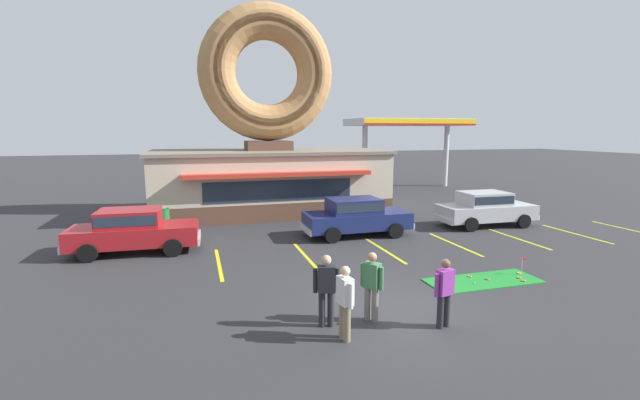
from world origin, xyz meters
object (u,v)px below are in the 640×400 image
object	(u,v)px
pedestrian_clipboard_woman	(326,287)
trash_bin	(163,219)
pedestrian_blue_sweater_man	(444,290)
putting_flag_pin	(523,262)
car_red	(133,229)
golf_ball	(475,283)
pedestrian_leather_jacket_man	(372,283)
car_navy	(356,215)
car_silver	(485,207)
pedestrian_hooded_kid	(345,299)

from	to	relation	value
pedestrian_clipboard_woman	trash_bin	bearing A→B (deg)	110.30
pedestrian_blue_sweater_man	putting_flag_pin	bearing A→B (deg)	29.08
car_red	trash_bin	bearing A→B (deg)	77.65
pedestrian_blue_sweater_man	trash_bin	xyz separation A→B (m)	(-6.67, 12.03, -0.37)
golf_ball	pedestrian_clipboard_woman	world-z (taller)	pedestrian_clipboard_woman
putting_flag_pin	pedestrian_leather_jacket_man	size ratio (longest dim) A/B	0.33
car_navy	trash_bin	distance (m)	8.61
putting_flag_pin	car_red	distance (m)	13.22
car_silver	pedestrian_leather_jacket_man	distance (m)	12.06
putting_flag_pin	car_navy	xyz separation A→B (m)	(-3.07, 6.20, 0.43)
car_navy	car_silver	size ratio (longest dim) A/B	0.99
trash_bin	pedestrian_leather_jacket_man	bearing A→B (deg)	-65.01
car_silver	pedestrian_blue_sweater_man	distance (m)	11.58
pedestrian_clipboard_woman	car_red	bearing A→B (deg)	122.82
putting_flag_pin	trash_bin	world-z (taller)	trash_bin
car_silver	pedestrian_hooded_kid	world-z (taller)	pedestrian_hooded_kid
car_silver	trash_bin	distance (m)	14.75
golf_ball	pedestrian_clipboard_woman	size ratio (longest dim) A/B	0.03
car_red	pedestrian_blue_sweater_man	world-z (taller)	car_red
car_red	putting_flag_pin	bearing A→B (deg)	-27.38
pedestrian_hooded_kid	pedestrian_clipboard_woman	bearing A→B (deg)	105.11
golf_ball	pedestrian_clipboard_woman	xyz separation A→B (m)	(-4.89, -1.33, 0.87)
car_navy	pedestrian_clipboard_woman	distance (m)	8.63
putting_flag_pin	car_red	xyz separation A→B (m)	(-11.73, 6.08, 0.43)
pedestrian_hooded_kid	pedestrian_clipboard_woman	size ratio (longest dim) A/B	0.97
putting_flag_pin	pedestrian_blue_sweater_man	world-z (taller)	pedestrian_blue_sweater_man
putting_flag_pin	trash_bin	bearing A→B (deg)	138.59
putting_flag_pin	pedestrian_clipboard_woman	distance (m)	6.99
golf_ball	pedestrian_hooded_kid	xyz separation A→B (m)	(-4.70, -2.03, 0.84)
golf_ball	car_silver	world-z (taller)	car_silver
car_silver	pedestrian_hooded_kid	distance (m)	13.18
car_navy	pedestrian_blue_sweater_man	xyz separation A→B (m)	(-1.21, -8.58, 0.00)
golf_ball	pedestrian_blue_sweater_man	bearing A→B (deg)	-138.36
putting_flag_pin	car_silver	size ratio (longest dim) A/B	0.12
pedestrian_blue_sweater_man	trash_bin	bearing A→B (deg)	119.01
car_navy	pedestrian_leather_jacket_man	world-z (taller)	pedestrian_leather_jacket_man
pedestrian_blue_sweater_man	trash_bin	size ratio (longest dim) A/B	1.63
car_silver	car_red	size ratio (longest dim) A/B	1.00
pedestrian_hooded_kid	trash_bin	distance (m)	12.72
car_silver	trash_bin	bearing A→B (deg)	166.81
car_red	pedestrian_leather_jacket_man	bearing A→B (deg)	-51.87
putting_flag_pin	pedestrian_leather_jacket_man	distance (m)	5.94
car_red	pedestrian_hooded_kid	world-z (taller)	pedestrian_hooded_kid
pedestrian_hooded_kid	pedestrian_leather_jacket_man	xyz separation A→B (m)	(0.90, 0.68, 0.02)
car_silver	car_red	xyz separation A→B (m)	(-15.14, -0.21, 0.00)
putting_flag_pin	pedestrian_blue_sweater_man	size ratio (longest dim) A/B	0.35
car_navy	pedestrian_clipboard_woman	size ratio (longest dim) A/B	2.74
car_silver	pedestrian_blue_sweater_man	world-z (taller)	car_silver
pedestrian_hooded_kid	car_navy	bearing A→B (deg)	67.44
golf_ball	pedestrian_hooded_kid	bearing A→B (deg)	-156.61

